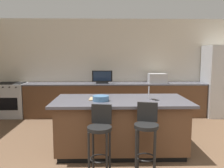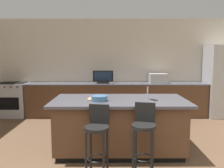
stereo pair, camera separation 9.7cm
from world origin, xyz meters
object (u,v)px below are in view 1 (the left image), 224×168
at_px(refrigerator, 221,81).
at_px(microwave, 157,78).
at_px(bar_stool_right, 146,132).
at_px(cutting_board, 99,99).
at_px(cell_phone, 155,100).
at_px(range_oven, 12,100).
at_px(kitchen_island, 121,125).
at_px(bar_stool_left, 100,134).
at_px(fruit_bowl, 101,98).
at_px(tv_monitor, 102,78).

relative_size(refrigerator, microwave, 4.05).
height_order(bar_stool_right, cutting_board, bar_stool_right).
distance_m(cell_phone, cutting_board, 0.95).
bearing_deg(cell_phone, cutting_board, 151.00).
xyz_separation_m(microwave, bar_stool_right, (-0.84, -3.17, -0.44)).
xyz_separation_m(range_oven, microwave, (3.98, 0.00, 0.58)).
distance_m(kitchen_island, bar_stool_left, 0.86).
height_order(microwave, fruit_bowl, microwave).
bearing_deg(kitchen_island, fruit_bowl, -158.77).
bearing_deg(microwave, fruit_bowl, -120.56).
height_order(range_oven, cell_phone, range_oven).
bearing_deg(tv_monitor, cell_phone, -68.75).
bearing_deg(fruit_bowl, kitchen_island, 21.23).
bearing_deg(bar_stool_right, fruit_bowl, 149.32).
relative_size(bar_stool_left, fruit_bowl, 3.68).
bearing_deg(microwave, cell_phone, -103.17).
xyz_separation_m(tv_monitor, fruit_bowl, (0.02, -2.47, -0.11)).
distance_m(kitchen_island, refrigerator, 3.75).
bearing_deg(fruit_bowl, cutting_board, 106.40).
relative_size(tv_monitor, cell_phone, 3.63).
height_order(bar_stool_left, cutting_board, bar_stool_left).
distance_m(kitchen_island, tv_monitor, 2.44).
bearing_deg(cell_phone, microwave, 51.36).
bearing_deg(bar_stool_right, kitchen_island, 125.83).
bearing_deg(bar_stool_right, cutting_board, 145.85).
bearing_deg(microwave, bar_stool_left, -115.09).
bearing_deg(bar_stool_right, bar_stool_left, -165.53).
distance_m(refrigerator, tv_monitor, 3.25).
xyz_separation_m(bar_stool_left, fruit_bowl, (-0.00, 0.65, 0.38)).
height_order(range_oven, bar_stool_right, bar_stool_right).
relative_size(refrigerator, cutting_board, 6.14).
distance_m(microwave, bar_stool_left, 3.54).
distance_m(kitchen_island, range_oven, 3.71).
relative_size(kitchen_island, refrigerator, 1.18).
bearing_deg(bar_stool_left, microwave, 75.35).
xyz_separation_m(range_oven, cell_phone, (3.41, -2.45, 0.47)).
relative_size(microwave, fruit_bowl, 1.79).
bearing_deg(bar_stool_left, cutting_board, 103.38).
height_order(bar_stool_right, fruit_bowl, fruit_bowl).
height_order(kitchen_island, bar_stool_left, bar_stool_left).
bearing_deg(cutting_board, bar_stool_left, -87.06).
relative_size(bar_stool_right, fruit_bowl, 3.77).
xyz_separation_m(refrigerator, tv_monitor, (-3.25, 0.00, 0.11)).
bearing_deg(cutting_board, cell_phone, -3.53).
height_order(tv_monitor, cutting_board, tv_monitor).
height_order(bar_stool_left, fruit_bowl, fruit_bowl).
bearing_deg(tv_monitor, refrigerator, -0.06).
bearing_deg(microwave, refrigerator, -1.81).
bearing_deg(cell_phone, refrigerator, 20.56).
distance_m(kitchen_island, microwave, 2.71).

